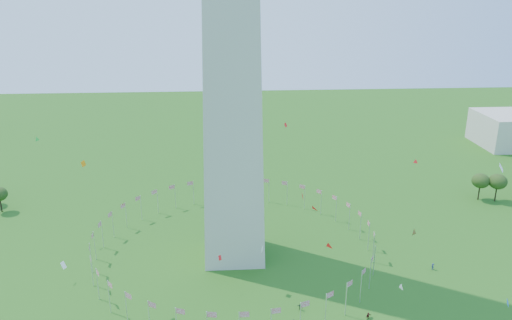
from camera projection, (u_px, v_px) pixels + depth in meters
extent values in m
cylinder|color=silver|center=(369.00, 237.00, 148.09)|extent=(0.24, 0.24, 9.00)
cylinder|color=silver|center=(361.00, 226.00, 154.60)|extent=(0.24, 0.24, 9.00)
cylinder|color=silver|center=(349.00, 217.00, 160.84)|extent=(0.24, 0.24, 9.00)
cylinder|color=silver|center=(336.00, 209.00, 166.61)|extent=(0.24, 0.24, 9.00)
cylinder|color=silver|center=(321.00, 203.00, 171.74)|extent=(0.24, 0.24, 9.00)
cylinder|color=silver|center=(305.00, 197.00, 176.07)|extent=(0.24, 0.24, 9.00)
cylinder|color=silver|center=(287.00, 193.00, 179.47)|extent=(0.24, 0.24, 9.00)
cylinder|color=silver|center=(269.00, 191.00, 181.84)|extent=(0.24, 0.24, 9.00)
cylinder|color=silver|center=(250.00, 189.00, 183.11)|extent=(0.24, 0.24, 9.00)
cylinder|color=silver|center=(231.00, 189.00, 183.23)|extent=(0.24, 0.24, 9.00)
cylinder|color=silver|center=(212.00, 190.00, 182.21)|extent=(0.24, 0.24, 9.00)
cylinder|color=silver|center=(194.00, 193.00, 180.07)|extent=(0.24, 0.24, 9.00)
cylinder|color=silver|center=(175.00, 196.00, 176.88)|extent=(0.24, 0.24, 9.00)
cylinder|color=silver|center=(158.00, 201.00, 172.74)|extent=(0.24, 0.24, 9.00)
cylinder|color=silver|center=(141.00, 208.00, 167.76)|extent=(0.24, 0.24, 9.00)
cylinder|color=silver|center=(126.00, 215.00, 162.12)|extent=(0.24, 0.24, 9.00)
cylinder|color=silver|center=(113.00, 224.00, 155.96)|extent=(0.24, 0.24, 9.00)
cylinder|color=silver|center=(102.00, 234.00, 149.49)|extent=(0.24, 0.24, 9.00)
cylinder|color=silver|center=(95.00, 246.00, 142.90)|extent=(0.24, 0.24, 9.00)
cylinder|color=silver|center=(91.00, 258.00, 136.39)|extent=(0.24, 0.24, 9.00)
cylinder|color=silver|center=(92.00, 271.00, 130.15)|extent=(0.24, 0.24, 9.00)
cylinder|color=silver|center=(98.00, 284.00, 124.38)|extent=(0.24, 0.24, 9.00)
cylinder|color=silver|center=(109.00, 297.00, 119.25)|extent=(0.24, 0.24, 9.00)
cylinder|color=silver|center=(126.00, 308.00, 114.92)|extent=(0.24, 0.24, 9.00)
cylinder|color=silver|center=(149.00, 318.00, 111.52)|extent=(0.24, 0.24, 9.00)
cylinder|color=silver|center=(300.00, 320.00, 110.92)|extent=(0.24, 0.24, 9.00)
cylinder|color=silver|center=(326.00, 311.00, 114.11)|extent=(0.24, 0.24, 9.00)
cylinder|color=silver|center=(346.00, 299.00, 118.25)|extent=(0.24, 0.24, 9.00)
cylinder|color=silver|center=(361.00, 287.00, 123.22)|extent=(0.24, 0.24, 9.00)
cylinder|color=silver|center=(370.00, 274.00, 128.87)|extent=(0.24, 0.24, 9.00)
cylinder|color=silver|center=(374.00, 261.00, 135.02)|extent=(0.24, 0.24, 9.00)
cylinder|color=silver|center=(374.00, 248.00, 141.49)|extent=(0.24, 0.24, 9.00)
imported|color=black|center=(300.00, 307.00, 121.40)|extent=(1.59, 1.66, 1.73)
imported|color=#5C151B|center=(368.00, 316.00, 118.21)|extent=(1.65, 1.31, 1.65)
imported|color=#212B4D|center=(433.00, 267.00, 138.89)|extent=(0.81, 1.29, 1.90)
plane|color=red|center=(314.00, 208.00, 124.20)|extent=(1.60, 2.54, 2.12)
plane|color=white|center=(501.00, 168.00, 94.72)|extent=(1.74, 1.29, 1.86)
plane|color=orange|center=(83.00, 164.00, 115.97)|extent=(0.19, 1.70, 1.71)
plane|color=green|center=(37.00, 139.00, 148.08)|extent=(0.77, 1.75, 1.76)
plane|color=red|center=(220.00, 258.00, 126.93)|extent=(1.48, 0.56, 1.39)
plane|color=red|center=(303.00, 196.00, 105.57)|extent=(1.78, 0.38, 1.74)
plane|color=red|center=(286.00, 125.00, 136.89)|extent=(0.87, 1.19, 1.37)
plane|color=blue|center=(508.00, 303.00, 93.30)|extent=(0.98, 1.34, 1.50)
plane|color=white|center=(401.00, 287.00, 121.30)|extent=(0.59, 1.58, 1.68)
plane|color=white|center=(262.00, 249.00, 126.43)|extent=(1.49, 1.20, 1.79)
plane|color=white|center=(63.00, 265.00, 131.88)|extent=(1.58, 2.02, 1.94)
plane|color=red|center=(416.00, 162.00, 116.35)|extent=(1.12, 0.77, 0.98)
plane|color=green|center=(414.00, 233.00, 124.21)|extent=(1.57, 1.25, 1.80)
plane|color=red|center=(329.00, 246.00, 123.42)|extent=(1.39, 2.24, 2.35)
ellipsoid|color=#34541C|center=(0.00, 200.00, 173.87)|extent=(5.72, 5.72, 8.93)
ellipsoid|color=#34541C|center=(480.00, 187.00, 183.84)|extent=(6.39, 6.39, 9.99)
ellipsoid|color=#34541C|center=(497.00, 188.00, 182.46)|extent=(6.60, 6.60, 10.32)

